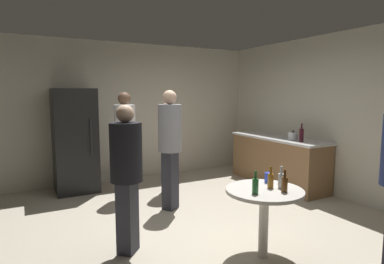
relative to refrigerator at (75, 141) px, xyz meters
The scene contains 17 objects.
ground_plane 2.66m from the refrigerator, 62.27° to the right, with size 5.20×5.20×0.10m, color #B2A893.
wall_back 1.31m from the refrigerator, 20.40° to the left, with size 5.32×0.06×2.70m, color beige.
wall_side_right 4.40m from the refrigerator, 30.15° to the right, with size 0.06×5.20×2.70m, color beige.
refrigerator is the anchor object (origin of this frame).
kitchen_counter 3.71m from the refrigerator, 21.18° to the right, with size 0.64×2.08×0.90m.
kettle 3.81m from the refrigerator, 27.27° to the right, with size 0.24×0.17×0.18m.
wine_bottle_on_counter 3.90m from the refrigerator, 30.07° to the right, with size 0.08×0.08×0.31m.
foreground_table 3.64m from the refrigerator, 68.20° to the right, with size 0.80×0.80×0.73m.
beer_bottle_amber 3.66m from the refrigerator, 67.01° to the right, with size 0.06×0.06×0.23m.
beer_bottle_brown 3.83m from the refrigerator, 67.61° to the right, with size 0.06×0.06×0.23m.
beer_bottle_green 3.64m from the refrigerator, 71.33° to the right, with size 0.06×0.06×0.23m.
beer_bottle_clear 3.74m from the refrigerator, 65.88° to the right, with size 0.06×0.06×0.23m.
plastic_cup_blue 3.55m from the refrigerator, 64.04° to the right, with size 0.08×0.08×0.11m, color blue.
person_in_white_shirt 1.01m from the refrigerator, 48.16° to the right, with size 0.48×0.48×1.74m.
person_in_gray_shirt 1.93m from the refrigerator, 55.64° to the right, with size 0.47×0.47×1.76m.
person_in_black_shirt 2.60m from the refrigerator, 87.18° to the right, with size 0.48×0.48×1.60m.
person_in_maroon_shirt 1.63m from the refrigerator, 32.11° to the right, with size 0.44×0.44×1.58m.
Camera 1 is at (-2.01, -3.68, 1.72)m, focal length 30.40 mm.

